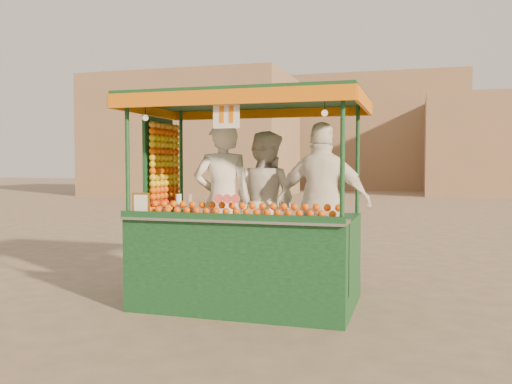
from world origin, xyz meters
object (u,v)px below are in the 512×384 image
(juice_cart, at_px, (240,238))
(vendor_middle, at_px, (265,203))
(vendor_left, at_px, (223,201))
(vendor_right, at_px, (323,203))

(juice_cart, height_order, vendor_middle, juice_cart)
(vendor_left, distance_m, vendor_middle, 0.57)
(vendor_left, bearing_deg, vendor_right, 159.14)
(vendor_middle, bearing_deg, vendor_right, 173.15)
(juice_cart, bearing_deg, vendor_middle, 74.07)
(vendor_right, bearing_deg, vendor_left, 2.41)
(vendor_left, xyz_separation_m, vendor_right, (1.14, 0.05, -0.01))
(vendor_left, height_order, vendor_right, vendor_left)
(juice_cart, relative_size, vendor_left, 1.45)
(juice_cart, relative_size, vendor_right, 1.46)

